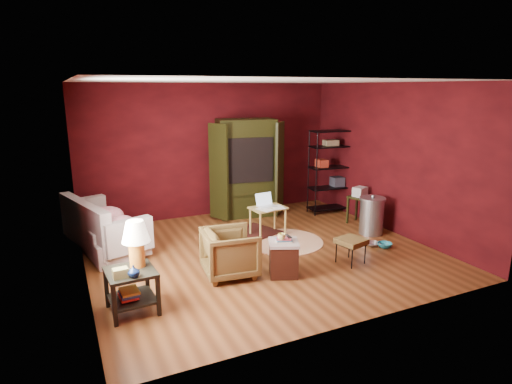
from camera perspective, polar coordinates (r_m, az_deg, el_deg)
room at (r=6.87m, az=0.46°, el=2.84°), size 5.54×5.04×2.84m
sofa at (r=7.72m, az=-19.56°, el=-4.76°), size 0.84×1.90×0.72m
armchair at (r=6.32m, az=-3.48°, el=-7.79°), size 0.78×0.82×0.77m
pet_bowl_steel at (r=7.79m, az=15.35°, el=-6.09°), size 0.26×0.11×0.25m
pet_bowl_turquoise at (r=7.78m, az=16.83°, el=-6.20°), size 0.26×0.18×0.25m
vase at (r=5.28m, az=-16.00°, el=-10.15°), size 0.18×0.18×0.14m
mug at (r=6.16m, az=3.43°, el=-5.86°), size 0.14×0.13×0.11m
side_table at (r=5.50m, az=-16.03°, el=-8.44°), size 0.61×0.61×1.13m
sofa_cushions at (r=7.69m, az=-19.87°, el=-4.49°), size 1.31×2.11×0.82m
hamper at (r=6.37m, az=3.69°, el=-8.71°), size 0.56×0.56×0.60m
footstool at (r=6.90m, az=12.58°, el=-6.52°), size 0.48×0.48×0.41m
rug_round at (r=7.77m, az=3.78°, el=-6.60°), size 1.75×1.75×0.01m
rug_oriental at (r=8.08m, az=-1.24°, el=-5.67°), size 1.43×1.20×0.01m
laptop_desk at (r=7.96m, az=1.56°, el=-2.43°), size 0.68×0.56×0.78m
tv_armoire at (r=9.09m, az=-1.29°, el=3.45°), size 1.61×1.01×2.07m
wire_shelving at (r=9.48m, az=9.87°, el=3.20°), size 0.92×0.46×1.82m
small_stand at (r=8.87m, az=13.66°, el=-0.57°), size 0.48×0.48×0.76m
trash_can at (r=8.36m, az=15.16°, el=-3.03°), size 0.61×0.61×0.76m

